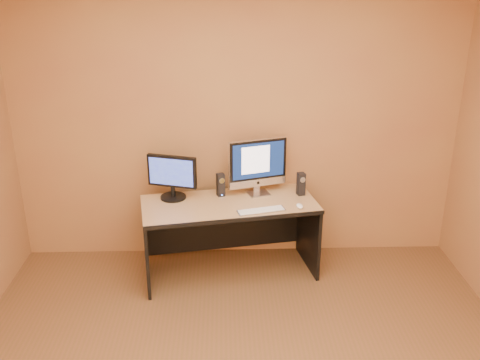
# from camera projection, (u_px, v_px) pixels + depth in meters

# --- Properties ---
(walls) EXTENTS (4.00, 4.00, 2.60)m
(walls) POSITION_uv_depth(u_px,v_px,m) (247.00, 218.00, 2.90)
(walls) COLOR olive
(walls) RESTS_ON ground
(desk) EXTENTS (1.58, 0.90, 0.69)m
(desk) POSITION_uv_depth(u_px,v_px,m) (230.00, 238.00, 4.71)
(desk) COLOR #AB7C55
(desk) RESTS_ON ground
(imac) EXTENTS (0.56, 0.35, 0.51)m
(imac) POSITION_uv_depth(u_px,v_px,m) (259.00, 167.00, 4.67)
(imac) COLOR silver
(imac) RESTS_ON desk
(second_monitor) EXTENTS (0.49, 0.34, 0.39)m
(second_monitor) POSITION_uv_depth(u_px,v_px,m) (172.00, 177.00, 4.61)
(second_monitor) COLOR black
(second_monitor) RESTS_ON desk
(speaker_left) EXTENTS (0.08, 0.08, 0.20)m
(speaker_left) POSITION_uv_depth(u_px,v_px,m) (221.00, 185.00, 4.70)
(speaker_left) COLOR black
(speaker_left) RESTS_ON desk
(speaker_right) EXTENTS (0.08, 0.08, 0.20)m
(speaker_right) POSITION_uv_depth(u_px,v_px,m) (301.00, 184.00, 4.72)
(speaker_right) COLOR black
(speaker_right) RESTS_ON desk
(keyboard) EXTENTS (0.41, 0.20, 0.02)m
(keyboard) POSITION_uv_depth(u_px,v_px,m) (261.00, 211.00, 4.42)
(keyboard) COLOR #BCBDC1
(keyboard) RESTS_ON desk
(mouse) EXTENTS (0.06, 0.10, 0.03)m
(mouse) POSITION_uv_depth(u_px,v_px,m) (300.00, 206.00, 4.49)
(mouse) COLOR white
(mouse) RESTS_ON desk
(cable_a) EXTENTS (0.12, 0.18, 0.01)m
(cable_a) POSITION_uv_depth(u_px,v_px,m) (260.00, 189.00, 4.86)
(cable_a) COLOR black
(cable_a) RESTS_ON desk
(cable_b) EXTENTS (0.08, 0.15, 0.01)m
(cable_b) POSITION_uv_depth(u_px,v_px,m) (255.00, 190.00, 4.84)
(cable_b) COLOR black
(cable_b) RESTS_ON desk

